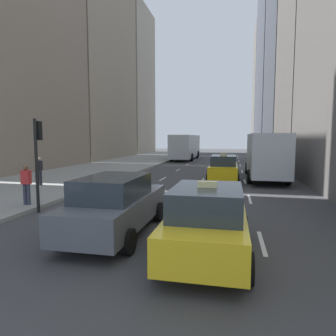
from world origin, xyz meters
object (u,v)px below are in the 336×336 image
taxi_lead (223,168)px  city_bus (186,146)px  taxi_second (207,221)px  pedestrian_mid_block (26,183)px  traffic_light_pole (37,150)px  pedestrian_far_walking (39,169)px  box_truck (266,155)px  sedan_silver_behind (116,204)px

taxi_lead → city_bus: size_ratio=0.38×
taxi_second → city_bus: city_bus is taller
taxi_lead → pedestrian_mid_block: size_ratio=2.67×
taxi_second → traffic_light_pole: bearing=155.8°
pedestrian_far_walking → taxi_lead: bearing=25.3°
taxi_second → pedestrian_far_walking: taxi_second is taller
pedestrian_mid_block → taxi_second: bearing=-24.3°
box_truck → pedestrian_far_walking: box_truck is taller
taxi_lead → traffic_light_pole: size_ratio=1.22×
pedestrian_mid_block → city_bus: bearing=86.1°
sedan_silver_behind → pedestrian_far_walking: 10.27m
taxi_lead → sedan_silver_behind: taxi_lead is taller
city_bus → pedestrian_mid_block: city_bus is taller
city_bus → taxi_second: bearing=-80.3°
box_truck → traffic_light_pole: traffic_light_pole is taller
taxi_lead → taxi_second: 12.99m
city_bus → sedan_silver_behind: bearing=-84.9°
taxi_second → box_truck: size_ratio=0.52×
pedestrian_far_walking → traffic_light_pole: (3.59, -5.06, 1.34)m
taxi_lead → pedestrian_far_walking: size_ratio=2.67×
city_bus → pedestrian_mid_block: bearing=-93.9°
taxi_lead → sedan_silver_behind: size_ratio=0.89×
sedan_silver_behind → pedestrian_far_walking: bearing=137.2°
pedestrian_mid_block → pedestrian_far_walking: size_ratio=1.00×
box_truck → sedan_silver_behind: bearing=-112.9°
sedan_silver_behind → traffic_light_pole: traffic_light_pole is taller
sedan_silver_behind → city_bus: city_bus is taller
taxi_second → box_truck: 14.69m
city_bus → traffic_light_pole: traffic_light_pole is taller
city_bus → box_truck: 20.31m
taxi_lead → taxi_second: size_ratio=1.00×
sedan_silver_behind → city_bus: bearing=95.1°
sedan_silver_behind → pedestrian_far_walking: size_ratio=2.99×
taxi_lead → city_bus: (-5.61, 19.89, 0.91)m
pedestrian_far_walking → pedestrian_mid_block: bearing=-59.7°
taxi_lead → sedan_silver_behind: bearing=-103.3°
box_truck → pedestrian_mid_block: 15.13m
box_truck → pedestrian_far_walking: (-13.14, -6.30, -0.64)m
taxi_second → pedestrian_far_walking: (-10.34, 8.10, 0.19)m
sedan_silver_behind → traffic_light_pole: (-3.95, 1.91, 1.51)m
taxi_lead → traffic_light_pole: bearing=-124.1°
box_truck → traffic_light_pole: size_ratio=2.33×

